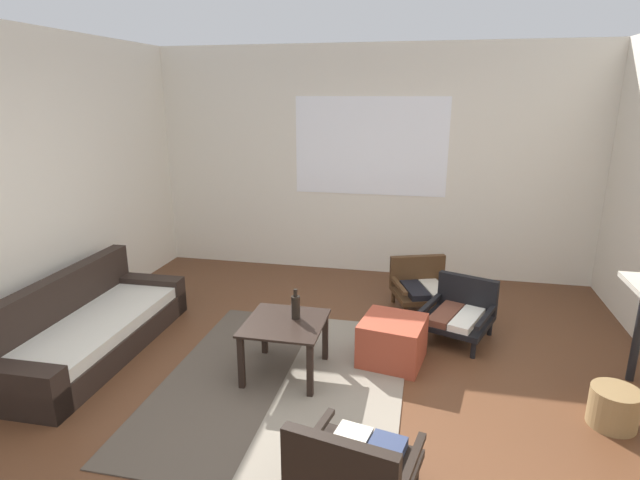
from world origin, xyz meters
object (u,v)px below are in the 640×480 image
Objects in this scene: coffee_table at (285,331)px; ottoman_orange at (392,341)px; couch at (87,329)px; armchair_by_window at (422,285)px; wicker_basket at (614,407)px; armchair_corner at (460,311)px; glass_bottle at (296,307)px; armchair_striped_foreground at (352,470)px.

coffee_table is 1.28× the size of ottoman_orange.
ottoman_orange is at bearing 8.47° from couch.
armchair_by_window is at bearing 29.57° from couch.
ottoman_orange is (-0.21, -1.20, -0.06)m from armchair_by_window.
wicker_basket is (1.51, -0.54, -0.05)m from ottoman_orange.
coffee_table is 1.87m from armchair_by_window.
couch is at bearing -171.53° from ottoman_orange.
armchair_corner is at bearing 130.28° from wicker_basket.
glass_bottle reaches higher than ottoman_orange.
glass_bottle is (-0.74, -0.29, 0.36)m from ottoman_orange.
armchair_by_window is 1.01× the size of armchair_striped_foreground.
armchair_striped_foreground is at bearing -63.77° from glass_bottle.
armchair_corner is at bearing -60.03° from armchair_by_window.
couch is at bearing -179.63° from coffee_table.
couch is 1.77m from coffee_table.
couch is 2.74× the size of armchair_striped_foreground.
glass_bottle is at bearing -158.44° from ottoman_orange.
couch is 1.86m from glass_bottle.
armchair_by_window is at bearing 84.02° from armchair_striped_foreground.
wicker_basket is (4.09, -0.15, -0.07)m from couch.
armchair_corner is (0.35, -0.61, 0.00)m from armchair_by_window.
couch is 2.60m from ottoman_orange.
ottoman_orange is at bearing 24.65° from coffee_table.
coffee_table is 2.57× the size of glass_bottle.
armchair_corner is 0.81m from ottoman_orange.
armchair_by_window is 1.79m from glass_bottle.
armchair_corner reaches higher than armchair_by_window.
ottoman_orange is 0.88m from glass_bottle.
glass_bottle is at bearing 173.84° from wicker_basket.
coffee_table is 0.87× the size of armchair_striped_foreground.
armchair_striped_foreground is (0.72, -1.25, -0.11)m from coffee_table.
armchair_by_window is 1.48× the size of ottoman_orange.
armchair_corner reaches higher than wicker_basket.
armchair_by_window reaches higher than coffee_table.
armchair_striped_foreground is 1.46× the size of ottoman_orange.
couch is at bearing 177.84° from wicker_basket.
armchair_corner is at bearing 73.66° from armchair_striped_foreground.
wicker_basket is (1.30, -1.73, -0.11)m from armchair_by_window.
wicker_basket is at bearing 34.26° from armchair_striped_foreground.
ottoman_orange is at bearing 86.96° from armchair_striped_foreground.
couch is 3.14× the size of coffee_table.
armchair_striped_foreground reaches higher than wicker_basket.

